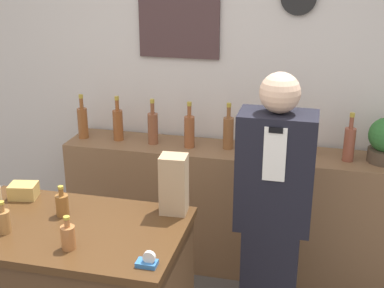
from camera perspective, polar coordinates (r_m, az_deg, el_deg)
The scene contains 17 objects.
back_wall at distance 3.77m, azimuth 1.73°, elevation 7.48°, with size 5.20×0.09×2.70m.
back_shelf at distance 3.81m, azimuth 4.47°, elevation -6.98°, with size 2.37×0.39×0.90m.
shopkeeper at distance 2.99m, azimuth 8.61°, elevation -7.67°, with size 0.41×0.26×1.61m.
paper_bag at distance 2.72m, azimuth -1.95°, elevation -4.32°, with size 0.14×0.12×0.31m.
tape_dispenser at distance 2.35m, azimuth -4.75°, elevation -12.36°, with size 0.09×0.06×0.07m.
gift_box at distance 3.06m, azimuth -17.53°, elevation -4.78°, with size 0.16×0.14×0.08m.
counter_bottle_1 at distance 2.73m, azimuth -19.47°, elevation -7.73°, with size 0.07×0.07×0.16m.
counter_bottle_2 at distance 2.80m, azimuth -13.68°, elevation -6.27°, with size 0.07×0.07×0.16m.
counter_bottle_3 at distance 2.51m, azimuth -13.07°, elevation -9.59°, with size 0.07×0.07×0.16m.
shelf_bottle_0 at distance 3.89m, azimuth -11.58°, elevation 2.34°, with size 0.07×0.07×0.32m.
shelf_bottle_1 at distance 3.80m, azimuth -7.90°, elevation 2.15°, with size 0.07×0.07×0.32m.
shelf_bottle_2 at distance 3.70m, azimuth -4.19°, elevation 1.81°, with size 0.07×0.07×0.32m.
shelf_bottle_3 at distance 3.63m, azimuth -0.29°, elevation 1.46°, with size 0.07×0.07×0.32m.
shelf_bottle_4 at distance 3.61m, azimuth 3.90°, elevation 1.32°, with size 0.07×0.07×0.32m.
shelf_bottle_5 at distance 3.58m, azimuth 8.04°, elevation 1.00°, with size 0.07×0.07×0.32m.
shelf_bottle_6 at distance 3.54m, azimuth 12.20°, elevation 0.50°, with size 0.07×0.07×0.32m.
shelf_bottle_7 at distance 3.54m, azimuth 16.43°, elevation 0.11°, with size 0.07×0.07×0.32m.
Camera 1 is at (0.76, -1.60, 2.19)m, focal length 50.00 mm.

